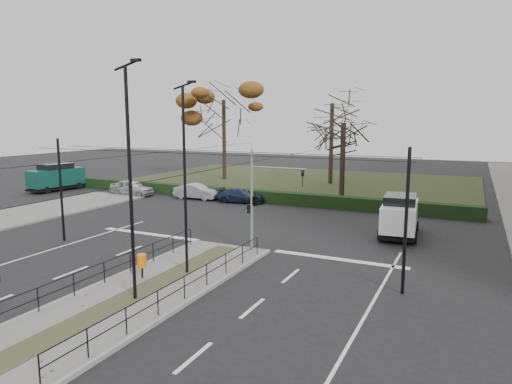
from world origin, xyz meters
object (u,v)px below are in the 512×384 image
Objects in this scene: litter_bin at (142,261)px; parked_car_first at (132,188)px; white_van at (400,215)px; bare_tree_center at (332,109)px; parked_car_third at (241,196)px; parked_car_second at (196,191)px; rust_tree at (224,100)px; streetlamp_median_far at (185,178)px; bare_tree_near at (343,129)px; green_van at (56,177)px; traffic_light at (257,199)px; streetlamp_median_near at (131,182)px.

litter_bin is 0.25× the size of parked_car_first.
bare_tree_center is at bearing 117.09° from white_van.
parked_car_first reaches higher than parked_car_third.
parked_car_second is 15.81m from rust_tree.
bare_tree_near reaches higher than streetlamp_median_far.
parked_car_third is at bearing 157.36° from white_van.
green_van is (-24.74, 17.00, 0.50)m from litter_bin.
traffic_light is 4.56× the size of litter_bin.
parked_car_third is (-7.73, 13.07, -2.37)m from traffic_light.
bare_tree_center is (-10.22, 19.99, 6.84)m from white_van.
streetlamp_median_far is at bearing -151.04° from parked_car_second.
bare_tree_near is (-6.18, 9.57, 4.97)m from white_van.
traffic_light is at bearing -139.61° from parked_car_second.
green_van is 0.64× the size of bare_tree_near.
parked_car_first is 1.04× the size of parked_car_third.
bare_tree_near is at bearing -27.92° from rust_tree.
bare_tree_near reaches higher than parked_car_third.
bare_tree_center reaches higher than streetlamp_median_far.
litter_bin is 15.96m from white_van.
parked_car_first is 8.91m from green_van.
parked_car_third is at bearing -91.32° from parked_car_second.
parked_car_second is 0.36× the size of bare_tree_center.
streetlamp_median_near is 2.18× the size of parked_car_third.
white_van is (6.24, 7.25, -1.66)m from traffic_light.
streetlamp_median_near is 0.75× the size of rust_tree.
streetlamp_median_near is at bearing -65.96° from rust_tree.
streetlamp_median_near is 1.06× the size of streetlamp_median_far.
streetlamp_median_near is at bearing -91.25° from streetlamp_median_far.
bare_tree_center reaches higher than parked_car_second.
parked_car_third is at bearing -55.23° from rust_tree.
bare_tree_near reaches higher than traffic_light.
litter_bin is at bearing 123.26° from streetlamp_median_near.
parked_car_first is 6.60m from parked_car_second.
rust_tree reaches higher than bare_tree_near.
rust_tree reaches higher than green_van.
streetlamp_median_near is 35.42m from bare_tree_center.
streetlamp_median_far is at bearing 45.89° from litter_bin.
bare_tree_near is at bearing -68.77° from bare_tree_center.
rust_tree is (-4.22, 12.57, 8.62)m from parked_car_second.
parked_car_third is (-4.95, 18.98, -0.30)m from litter_bin.
rust_tree reaches higher than parked_car_third.
streetlamp_median_far is (-1.38, -4.46, 1.52)m from traffic_light.
bare_tree_center is at bearing -44.03° from parked_car_first.
rust_tree is (-15.00, 29.99, 4.81)m from streetlamp_median_far.
parked_car_second is at bearing 116.43° from litter_bin.
traffic_light is 6.85m from litter_bin.
litter_bin is 0.19× the size of green_van.
green_van is 0.49× the size of bare_tree_center.
green_van is at bearing 95.26° from parked_car_first.
traffic_light is 0.57× the size of streetlamp_median_far.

